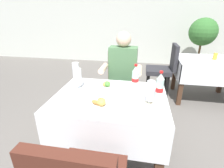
# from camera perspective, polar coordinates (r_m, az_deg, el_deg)

# --- Properties ---
(ground_plane) EXTENTS (11.00, 11.00, 0.00)m
(ground_plane) POSITION_cam_1_polar(r_m,az_deg,el_deg) (2.01, -1.70, -24.03)
(ground_plane) COLOR #66605B
(back_wall) EXTENTS (11.00, 0.12, 2.84)m
(back_wall) POSITION_cam_1_polar(r_m,az_deg,el_deg) (5.40, 7.59, 22.11)
(back_wall) COLOR silver
(back_wall) RESTS_ON ground
(main_dining_table) EXTENTS (1.05, 0.82, 0.74)m
(main_dining_table) POSITION_cam_1_polar(r_m,az_deg,el_deg) (1.70, -0.60, -9.37)
(main_dining_table) COLOR white
(main_dining_table) RESTS_ON ground
(chair_far_diner_seat) EXTENTS (0.44, 0.50, 0.97)m
(chair_far_diner_seat) POSITION_cam_1_polar(r_m,az_deg,el_deg) (2.41, 2.95, 0.46)
(chair_far_diner_seat) COLOR #4C2319
(chair_far_diner_seat) RESTS_ON ground
(seated_diner_far) EXTENTS (0.50, 0.46, 1.26)m
(seated_diner_far) POSITION_cam_1_polar(r_m,az_deg,el_deg) (2.25, 3.49, 3.07)
(seated_diner_far) COLOR #282D42
(seated_diner_far) RESTS_ON ground
(plate_near_camera) EXTENTS (0.23, 0.23, 0.07)m
(plate_near_camera) POSITION_cam_1_polar(r_m,az_deg,el_deg) (1.44, -4.07, -6.44)
(plate_near_camera) COLOR white
(plate_near_camera) RESTS_ON main_dining_table
(plate_far_diner) EXTENTS (0.24, 0.24, 0.07)m
(plate_far_diner) POSITION_cam_1_polar(r_m,az_deg,el_deg) (1.78, -1.77, -0.50)
(plate_far_diner) COLOR white
(plate_far_diner) RESTS_ON main_dining_table
(beer_glass_left) EXTENTS (0.07, 0.07, 0.23)m
(beer_glass_left) POSITION_cam_1_polar(r_m,az_deg,el_deg) (1.91, -11.99, 3.69)
(beer_glass_left) COLOR white
(beer_glass_left) RESTS_ON main_dining_table
(beer_glass_middle) EXTENTS (0.07, 0.07, 0.21)m
(beer_glass_middle) POSITION_cam_1_polar(r_m,az_deg,el_deg) (1.47, 12.79, -2.66)
(beer_glass_middle) COLOR white
(beer_glass_middle) RESTS_ON main_dining_table
(beer_glass_right) EXTENTS (0.07, 0.07, 0.21)m
(beer_glass_right) POSITION_cam_1_polar(r_m,az_deg,el_deg) (1.77, -11.31, 1.97)
(beer_glass_right) COLOR white
(beer_glass_right) RESTS_ON main_dining_table
(cola_bottle_primary) EXTENTS (0.07, 0.07, 0.26)m
(cola_bottle_primary) POSITION_cam_1_polar(r_m,az_deg,el_deg) (1.58, 15.74, -0.82)
(cola_bottle_primary) COLOR silver
(cola_bottle_primary) RESTS_ON main_dining_table
(cola_bottle_secondary) EXTENTS (0.07, 0.07, 0.25)m
(cola_bottle_secondary) POSITION_cam_1_polar(r_m,az_deg,el_deg) (1.78, 7.83, 2.31)
(cola_bottle_secondary) COLOR silver
(cola_bottle_secondary) RESTS_ON main_dining_table
(background_dining_table) EXTENTS (1.00, 0.78, 0.74)m
(background_dining_table) POSITION_cam_1_polar(r_m,az_deg,el_deg) (3.39, 28.96, 4.35)
(background_dining_table) COLOR white
(background_dining_table) RESTS_ON ground
(background_chair_left) EXTENTS (0.50, 0.44, 0.97)m
(background_chair_left) POSITION_cam_1_polar(r_m,az_deg,el_deg) (3.23, 16.99, 5.36)
(background_chair_left) COLOR #2D2D33
(background_chair_left) RESTS_ON ground
(background_table_tumbler) EXTENTS (0.06, 0.06, 0.11)m
(background_table_tumbler) POSITION_cam_1_polar(r_m,az_deg,el_deg) (3.35, 31.36, 7.93)
(background_table_tumbler) COLOR gold
(background_table_tumbler) RESTS_ON background_dining_table
(potted_plant_corner) EXTENTS (0.67, 0.67, 1.37)m
(potted_plant_corner) POSITION_cam_1_polar(r_m,az_deg,el_deg) (4.89, 28.06, 14.07)
(potted_plant_corner) COLOR brown
(potted_plant_corner) RESTS_ON ground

